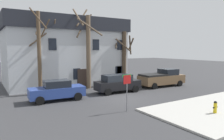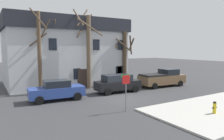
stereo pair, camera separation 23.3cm
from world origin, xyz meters
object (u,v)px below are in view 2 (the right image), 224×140
(tree_bare_mid, at_px, (48,52))
(bicycle_leaning, at_px, (67,88))
(pickup_truck_brown, at_px, (162,78))
(car_blue_sedan, at_px, (57,90))
(car_black_wagon, at_px, (118,83))
(tree_bare_far, at_px, (88,47))
(fire_hydrant, at_px, (215,107))
(building_main, at_px, (65,51))
(street_sign_pole, at_px, (126,86))
(tree_bare_end, at_px, (125,56))
(tree_bare_near, at_px, (40,51))

(tree_bare_mid, distance_m, bicycle_leaning, 4.11)
(pickup_truck_brown, bearing_deg, car_blue_sedan, -179.09)
(tree_bare_mid, bearing_deg, car_black_wagon, -38.78)
(tree_bare_far, relative_size, fire_hydrant, 10.85)
(fire_hydrant, bearing_deg, car_blue_sedan, 129.40)
(tree_bare_far, height_order, pickup_truck_brown, tree_bare_far)
(building_main, distance_m, street_sign_pole, 14.22)
(building_main, relative_size, street_sign_pole, 5.47)
(building_main, bearing_deg, bicycle_leaning, -107.67)
(tree_bare_far, height_order, bicycle_leaning, tree_bare_far)
(pickup_truck_brown, bearing_deg, building_main, 137.08)
(fire_hydrant, distance_m, bicycle_leaning, 13.76)
(tree_bare_end, distance_m, bicycle_leaning, 8.45)
(street_sign_pole, height_order, bicycle_leaning, street_sign_pole)
(car_black_wagon, distance_m, fire_hydrant, 9.52)
(tree_bare_end, bearing_deg, tree_bare_far, -175.20)
(building_main, xyz_separation_m, tree_bare_near, (-4.18, -5.04, 0.10))
(car_blue_sedan, relative_size, pickup_truck_brown, 0.82)
(tree_bare_end, bearing_deg, bicycle_leaning, -173.82)
(pickup_truck_brown, height_order, street_sign_pole, street_sign_pole)
(building_main, height_order, tree_bare_near, tree_bare_near)
(tree_bare_near, xyz_separation_m, bicycle_leaning, (2.52, -0.16, -3.77))
(car_black_wagon, bearing_deg, fire_hydrant, -80.82)
(tree_bare_mid, distance_m, street_sign_pole, 10.74)
(tree_bare_mid, relative_size, pickup_truck_brown, 1.33)
(building_main, distance_m, tree_bare_end, 7.56)
(tree_bare_far, bearing_deg, pickup_truck_brown, -23.34)
(bicycle_leaning, bearing_deg, tree_bare_mid, 135.46)
(tree_bare_mid, height_order, tree_bare_end, tree_bare_mid)
(building_main, xyz_separation_m, tree_bare_far, (0.95, -4.80, 0.48))
(tree_bare_mid, xyz_separation_m, fire_hydrant, (7.10, -13.88, -3.45))
(tree_bare_end, bearing_deg, pickup_truck_brown, -55.25)
(tree_bare_mid, distance_m, tree_bare_far, 4.14)
(tree_bare_near, height_order, street_sign_pole, tree_bare_near)
(tree_bare_far, relative_size, bicycle_leaning, 5.00)
(car_black_wagon, bearing_deg, building_main, 106.97)
(tree_bare_mid, height_order, pickup_truck_brown, tree_bare_mid)
(car_blue_sedan, bearing_deg, building_main, 66.70)
(tree_bare_mid, relative_size, car_blue_sedan, 1.62)
(building_main, bearing_deg, car_black_wagon, -73.03)
(tree_bare_mid, height_order, street_sign_pole, tree_bare_mid)
(tree_bare_far, bearing_deg, building_main, 101.23)
(car_black_wagon, xyz_separation_m, pickup_truck_brown, (6.26, 0.15, 0.04))
(fire_hydrant, relative_size, bicycle_leaning, 0.46)
(tree_bare_near, distance_m, tree_bare_mid, 1.66)
(building_main, relative_size, car_blue_sedan, 3.06)
(car_black_wagon, relative_size, pickup_truck_brown, 0.83)
(car_blue_sedan, distance_m, pickup_truck_brown, 12.41)
(street_sign_pole, xyz_separation_m, bicycle_leaning, (-1.19, 8.84, -1.46))
(bicycle_leaning, bearing_deg, tree_bare_far, 8.90)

